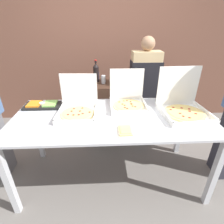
{
  "coord_description": "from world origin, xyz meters",
  "views": [
    {
      "loc": [
        -0.08,
        -1.66,
        1.78
      ],
      "look_at": [
        0.0,
        0.0,
        0.93
      ],
      "focal_mm": 28.0,
      "sensor_mm": 36.0,
      "label": 1
    }
  ],
  "objects_px": {
    "veggie_tray": "(43,105)",
    "person_server_vest": "(144,88)",
    "pizza_box_far_right": "(183,106)",
    "soda_can_silver": "(103,79)",
    "pizza_box_far_left": "(78,108)",
    "pizza_box_near_right": "(128,100)",
    "soda_can_colored": "(97,76)",
    "paper_plate_front_center": "(125,131)",
    "soda_bottle": "(96,72)"
  },
  "relations": [
    {
      "from": "veggie_tray",
      "to": "person_server_vest",
      "type": "bearing_deg",
      "value": 20.32
    },
    {
      "from": "pizza_box_far_right",
      "to": "soda_can_silver",
      "type": "bearing_deg",
      "value": 131.39
    },
    {
      "from": "pizza_box_far_left",
      "to": "pizza_box_near_right",
      "type": "bearing_deg",
      "value": 20.21
    },
    {
      "from": "veggie_tray",
      "to": "soda_can_colored",
      "type": "distance_m",
      "value": 1.07
    },
    {
      "from": "paper_plate_front_center",
      "to": "soda_can_silver",
      "type": "xyz_separation_m",
      "value": [
        -0.19,
        1.23,
        0.13
      ]
    },
    {
      "from": "paper_plate_front_center",
      "to": "soda_can_silver",
      "type": "height_order",
      "value": "soda_can_silver"
    },
    {
      "from": "soda_can_silver",
      "to": "veggie_tray",
      "type": "bearing_deg",
      "value": -139.28
    },
    {
      "from": "paper_plate_front_center",
      "to": "soda_bottle",
      "type": "height_order",
      "value": "soda_bottle"
    },
    {
      "from": "pizza_box_far_right",
      "to": "soda_can_colored",
      "type": "height_order",
      "value": "pizza_box_far_right"
    },
    {
      "from": "pizza_box_far_left",
      "to": "pizza_box_near_right",
      "type": "xyz_separation_m",
      "value": [
        0.57,
        0.18,
        0.0
      ]
    },
    {
      "from": "pizza_box_far_right",
      "to": "pizza_box_near_right",
      "type": "distance_m",
      "value": 0.62
    },
    {
      "from": "pizza_box_far_left",
      "to": "soda_can_colored",
      "type": "distance_m",
      "value": 1.08
    },
    {
      "from": "pizza_box_far_left",
      "to": "paper_plate_front_center",
      "type": "xyz_separation_m",
      "value": [
        0.48,
        -0.39,
        -0.06
      ]
    },
    {
      "from": "pizza_box_near_right",
      "to": "soda_can_silver",
      "type": "height_order",
      "value": "pizza_box_near_right"
    },
    {
      "from": "pizza_box_far_left",
      "to": "veggie_tray",
      "type": "height_order",
      "value": "pizza_box_far_left"
    },
    {
      "from": "pizza_box_near_right",
      "to": "soda_can_silver",
      "type": "xyz_separation_m",
      "value": [
        -0.29,
        0.67,
        0.06
      ]
    },
    {
      "from": "paper_plate_front_center",
      "to": "soda_can_colored",
      "type": "bearing_deg",
      "value": 101.31
    },
    {
      "from": "pizza_box_near_right",
      "to": "paper_plate_front_center",
      "type": "height_order",
      "value": "pizza_box_near_right"
    },
    {
      "from": "veggie_tray",
      "to": "person_server_vest",
      "type": "relative_size",
      "value": 0.25
    },
    {
      "from": "pizza_box_near_right",
      "to": "soda_can_colored",
      "type": "relative_size",
      "value": 3.48
    },
    {
      "from": "paper_plate_front_center",
      "to": "soda_can_colored",
      "type": "xyz_separation_m",
      "value": [
        -0.29,
        1.45,
        0.13
      ]
    },
    {
      "from": "pizza_box_far_left",
      "to": "soda_can_silver",
      "type": "height_order",
      "value": "pizza_box_far_left"
    },
    {
      "from": "paper_plate_front_center",
      "to": "soda_can_colored",
      "type": "distance_m",
      "value": 1.49
    },
    {
      "from": "pizza_box_far_right",
      "to": "soda_can_silver",
      "type": "distance_m",
      "value": 1.24
    },
    {
      "from": "veggie_tray",
      "to": "soda_bottle",
      "type": "distance_m",
      "value": 1.0
    },
    {
      "from": "pizza_box_far_left",
      "to": "veggie_tray",
      "type": "xyz_separation_m",
      "value": [
        -0.45,
        0.21,
        -0.05
      ]
    },
    {
      "from": "soda_can_colored",
      "to": "person_server_vest",
      "type": "height_order",
      "value": "person_server_vest"
    },
    {
      "from": "pizza_box_far_right",
      "to": "person_server_vest",
      "type": "distance_m",
      "value": 0.79
    },
    {
      "from": "paper_plate_front_center",
      "to": "veggie_tray",
      "type": "relative_size",
      "value": 0.54
    },
    {
      "from": "pizza_box_far_right",
      "to": "person_server_vest",
      "type": "height_order",
      "value": "person_server_vest"
    },
    {
      "from": "pizza_box_near_right",
      "to": "soda_can_colored",
      "type": "xyz_separation_m",
      "value": [
        -0.39,
        0.89,
        0.06
      ]
    },
    {
      "from": "paper_plate_front_center",
      "to": "person_server_vest",
      "type": "distance_m",
      "value": 1.17
    },
    {
      "from": "pizza_box_far_left",
      "to": "paper_plate_front_center",
      "type": "distance_m",
      "value": 0.62
    },
    {
      "from": "pizza_box_far_right",
      "to": "soda_can_silver",
      "type": "relative_size",
      "value": 4.22
    },
    {
      "from": "pizza_box_near_right",
      "to": "soda_can_silver",
      "type": "bearing_deg",
      "value": 113.55
    },
    {
      "from": "pizza_box_far_left",
      "to": "veggie_tray",
      "type": "distance_m",
      "value": 0.5
    },
    {
      "from": "veggie_tray",
      "to": "soda_can_colored",
      "type": "xyz_separation_m",
      "value": [
        0.64,
        0.85,
        0.12
      ]
    },
    {
      "from": "pizza_box_far_left",
      "to": "person_server_vest",
      "type": "bearing_deg",
      "value": 41.33
    },
    {
      "from": "paper_plate_front_center",
      "to": "person_server_vest",
      "type": "xyz_separation_m",
      "value": [
        0.41,
        1.09,
        0.02
      ]
    },
    {
      "from": "pizza_box_far_right",
      "to": "paper_plate_front_center",
      "type": "distance_m",
      "value": 0.77
    },
    {
      "from": "pizza_box_far_left",
      "to": "soda_bottle",
      "type": "distance_m",
      "value": 0.99
    },
    {
      "from": "veggie_tray",
      "to": "soda_can_colored",
      "type": "relative_size",
      "value": 3.35
    },
    {
      "from": "pizza_box_far_right",
      "to": "soda_can_colored",
      "type": "distance_m",
      "value": 1.47
    },
    {
      "from": "pizza_box_near_right",
      "to": "veggie_tray",
      "type": "bearing_deg",
      "value": 178.54
    },
    {
      "from": "pizza_box_near_right",
      "to": "person_server_vest",
      "type": "relative_size",
      "value": 0.26
    },
    {
      "from": "pizza_box_far_right",
      "to": "paper_plate_front_center",
      "type": "relative_size",
      "value": 2.34
    },
    {
      "from": "pizza_box_near_right",
      "to": "veggie_tray",
      "type": "relative_size",
      "value": 1.04
    },
    {
      "from": "pizza_box_far_left",
      "to": "paper_plate_front_center",
      "type": "bearing_deg",
      "value": -36.35
    },
    {
      "from": "person_server_vest",
      "to": "soda_can_colored",
      "type": "bearing_deg",
      "value": -27.11
    },
    {
      "from": "paper_plate_front_center",
      "to": "person_server_vest",
      "type": "height_order",
      "value": "person_server_vest"
    }
  ]
}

